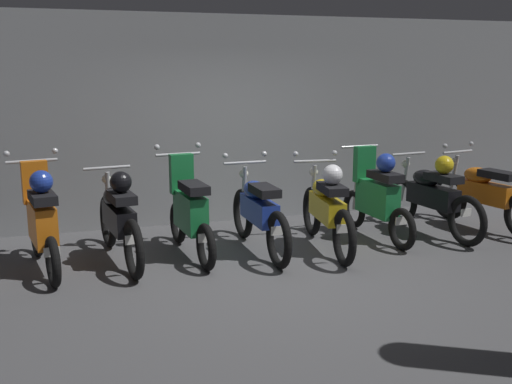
{
  "coord_description": "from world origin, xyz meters",
  "views": [
    {
      "loc": [
        -2.08,
        -5.87,
        2.18
      ],
      "look_at": [
        -0.05,
        0.71,
        0.75
      ],
      "focal_mm": 41.64,
      "sensor_mm": 36.0,
      "label": 1
    }
  ],
  "objects_px": {
    "motorbike_slot_4": "(258,212)",
    "motorbike_slot_8": "(484,194)",
    "motorbike_slot_3": "(189,212)",
    "motorbike_slot_1": "(42,220)",
    "motorbike_slot_5": "(327,207)",
    "motorbike_slot_2": "(119,217)",
    "motorbike_slot_7": "(432,195)",
    "motorbike_slot_6": "(376,196)"
  },
  "relations": [
    {
      "from": "motorbike_slot_1",
      "to": "motorbike_slot_5",
      "type": "relative_size",
      "value": 0.86
    },
    {
      "from": "motorbike_slot_4",
      "to": "motorbike_slot_8",
      "type": "xyz_separation_m",
      "value": [
        3.28,
        0.07,
        0.0
      ]
    },
    {
      "from": "motorbike_slot_3",
      "to": "motorbike_slot_5",
      "type": "height_order",
      "value": "motorbike_slot_3"
    },
    {
      "from": "motorbike_slot_6",
      "to": "motorbike_slot_7",
      "type": "relative_size",
      "value": 0.86
    },
    {
      "from": "motorbike_slot_4",
      "to": "motorbike_slot_1",
      "type": "bearing_deg",
      "value": 179.19
    },
    {
      "from": "motorbike_slot_7",
      "to": "motorbike_slot_8",
      "type": "relative_size",
      "value": 1.01
    },
    {
      "from": "motorbike_slot_3",
      "to": "motorbike_slot_7",
      "type": "xyz_separation_m",
      "value": [
        3.29,
        -0.03,
        -0.0
      ]
    },
    {
      "from": "motorbike_slot_1",
      "to": "motorbike_slot_4",
      "type": "relative_size",
      "value": 0.85
    },
    {
      "from": "motorbike_slot_1",
      "to": "motorbike_slot_5",
      "type": "xyz_separation_m",
      "value": [
        3.29,
        -0.19,
        -0.04
      ]
    },
    {
      "from": "motorbike_slot_4",
      "to": "motorbike_slot_8",
      "type": "height_order",
      "value": "same"
    },
    {
      "from": "motorbike_slot_2",
      "to": "motorbike_slot_8",
      "type": "height_order",
      "value": "motorbike_slot_8"
    },
    {
      "from": "motorbike_slot_4",
      "to": "motorbike_slot_7",
      "type": "height_order",
      "value": "motorbike_slot_4"
    },
    {
      "from": "motorbike_slot_7",
      "to": "motorbike_slot_2",
      "type": "bearing_deg",
      "value": 179.78
    },
    {
      "from": "motorbike_slot_6",
      "to": "motorbike_slot_8",
      "type": "distance_m",
      "value": 1.64
    },
    {
      "from": "motorbike_slot_1",
      "to": "motorbike_slot_8",
      "type": "relative_size",
      "value": 0.86
    },
    {
      "from": "motorbike_slot_2",
      "to": "motorbike_slot_4",
      "type": "bearing_deg",
      "value": -3.21
    },
    {
      "from": "motorbike_slot_1",
      "to": "motorbike_slot_4",
      "type": "bearing_deg",
      "value": -0.81
    },
    {
      "from": "motorbike_slot_1",
      "to": "motorbike_slot_7",
      "type": "relative_size",
      "value": 0.86
    },
    {
      "from": "motorbike_slot_5",
      "to": "motorbike_slot_8",
      "type": "relative_size",
      "value": 1.01
    },
    {
      "from": "motorbike_slot_1",
      "to": "motorbike_slot_5",
      "type": "bearing_deg",
      "value": -3.37
    },
    {
      "from": "motorbike_slot_5",
      "to": "motorbike_slot_3",
      "type": "bearing_deg",
      "value": 170.99
    },
    {
      "from": "motorbike_slot_4",
      "to": "motorbike_slot_5",
      "type": "relative_size",
      "value": 1.0
    },
    {
      "from": "motorbike_slot_6",
      "to": "motorbike_slot_7",
      "type": "xyz_separation_m",
      "value": [
        0.82,
        -0.03,
        -0.04
      ]
    },
    {
      "from": "motorbike_slot_8",
      "to": "motorbike_slot_7",
      "type": "bearing_deg",
      "value": 179.23
    },
    {
      "from": "motorbike_slot_4",
      "to": "motorbike_slot_5",
      "type": "height_order",
      "value": "same"
    },
    {
      "from": "motorbike_slot_4",
      "to": "motorbike_slot_8",
      "type": "distance_m",
      "value": 3.28
    },
    {
      "from": "motorbike_slot_2",
      "to": "motorbike_slot_8",
      "type": "xyz_separation_m",
      "value": [
        4.92,
        -0.03,
        -0.03
      ]
    },
    {
      "from": "motorbike_slot_2",
      "to": "motorbike_slot_5",
      "type": "relative_size",
      "value": 1.0
    },
    {
      "from": "motorbike_slot_1",
      "to": "motorbike_slot_4",
      "type": "xyz_separation_m",
      "value": [
        2.47,
        -0.03,
        -0.08
      ]
    },
    {
      "from": "motorbike_slot_2",
      "to": "motorbike_slot_5",
      "type": "bearing_deg",
      "value": -5.81
    },
    {
      "from": "motorbike_slot_3",
      "to": "motorbike_slot_8",
      "type": "xyz_separation_m",
      "value": [
        4.11,
        -0.04,
        -0.04
      ]
    },
    {
      "from": "motorbike_slot_4",
      "to": "motorbike_slot_3",
      "type": "bearing_deg",
      "value": 172.91
    },
    {
      "from": "motorbike_slot_4",
      "to": "motorbike_slot_8",
      "type": "bearing_deg",
      "value": 1.15
    },
    {
      "from": "motorbike_slot_3",
      "to": "motorbike_slot_7",
      "type": "height_order",
      "value": "motorbike_slot_3"
    },
    {
      "from": "motorbike_slot_3",
      "to": "motorbike_slot_6",
      "type": "bearing_deg",
      "value": 0.05
    },
    {
      "from": "motorbike_slot_2",
      "to": "motorbike_slot_7",
      "type": "distance_m",
      "value": 4.11
    },
    {
      "from": "motorbike_slot_2",
      "to": "motorbike_slot_4",
      "type": "distance_m",
      "value": 1.65
    },
    {
      "from": "motorbike_slot_3",
      "to": "motorbike_slot_2",
      "type": "bearing_deg",
      "value": -179.28
    },
    {
      "from": "motorbike_slot_3",
      "to": "motorbike_slot_8",
      "type": "relative_size",
      "value": 0.87
    },
    {
      "from": "motorbike_slot_5",
      "to": "motorbike_slot_8",
      "type": "xyz_separation_m",
      "value": [
        2.46,
        0.22,
        -0.04
      ]
    },
    {
      "from": "motorbike_slot_5",
      "to": "motorbike_slot_8",
      "type": "height_order",
      "value": "same"
    },
    {
      "from": "motorbike_slot_6",
      "to": "motorbike_slot_7",
      "type": "distance_m",
      "value": 0.82
    }
  ]
}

